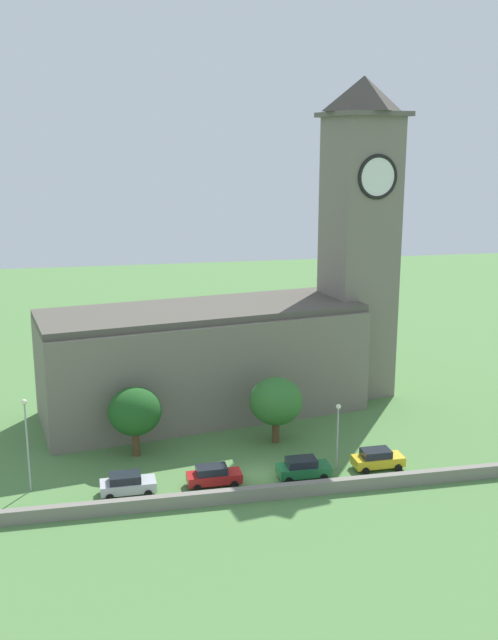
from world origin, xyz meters
TOP-DOWN VIEW (x-y plane):
  - ground_plane at (0.00, 15.00)m, footprint 200.00×200.00m
  - church at (2.18, 17.17)m, footprint 39.60×17.22m
  - quay_barrier at (0.00, -4.17)m, footprint 53.61×0.70m
  - car_silver at (-11.28, -1.08)m, footprint 4.50×2.37m
  - car_red at (-4.20, -0.98)m, footprint 4.55×2.07m
  - car_green at (3.46, -1.12)m, footprint 4.48×2.27m
  - car_yellow at (10.34, -0.64)m, footprint 4.46×2.28m
  - streetlamp_west_end at (-19.03, 1.09)m, footprint 0.44×0.44m
  - streetlamp_west_mid at (6.84, 0.03)m, footprint 0.44×0.44m
  - tree_riverside_east at (3.00, 6.77)m, footprint 4.98×4.98m
  - tree_riverside_west at (-10.16, 6.40)m, footprint 4.83×4.83m

SIDE VIEW (x-z plane):
  - ground_plane at x=0.00m, z-range 0.00..0.00m
  - quay_barrier at x=0.00m, z-range 0.00..1.11m
  - car_red at x=-4.20m, z-range 0.01..1.74m
  - car_silver at x=-11.28m, z-range 0.01..1.77m
  - car_yellow at x=10.34m, z-range 0.01..1.78m
  - car_green at x=3.46m, z-range 0.01..1.79m
  - streetlamp_west_mid at x=6.84m, z-range 1.09..7.06m
  - tree_riverside_east at x=3.00m, z-range 0.92..7.29m
  - tree_riverside_west at x=-10.16m, z-range 1.02..7.47m
  - streetlamp_west_end at x=-19.03m, z-range 1.24..9.16m
  - church at x=2.18m, z-range -8.48..26.09m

